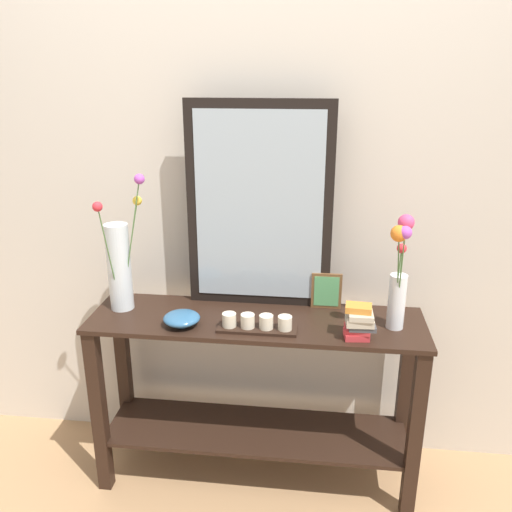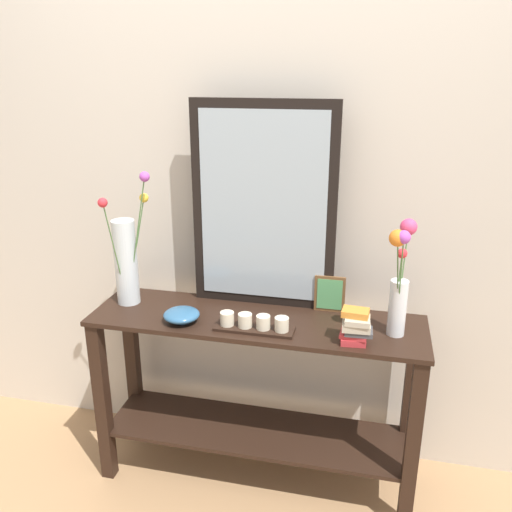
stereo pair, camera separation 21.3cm
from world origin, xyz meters
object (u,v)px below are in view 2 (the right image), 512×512
console_table (256,382)px  picture_frame_small (330,294)px  mirror_leaning (263,207)px  vase_right (400,281)px  candle_tray (254,324)px  book_stack (356,327)px  tall_vase_left (126,259)px  decorative_bowl (182,315)px

console_table → picture_frame_small: 0.50m
mirror_leaning → picture_frame_small: 0.46m
vase_right → candle_tray: (-0.54, -0.08, -0.20)m
vase_right → picture_frame_small: vase_right is taller
mirror_leaning → picture_frame_small: size_ratio=5.52×
console_table → mirror_leaning: (-0.01, 0.16, 0.74)m
mirror_leaning → candle_tray: bearing=-85.2°
picture_frame_small → book_stack: picture_frame_small is taller
tall_vase_left → decorative_bowl: (0.29, -0.13, -0.17)m
console_table → decorative_bowl: 0.45m
vase_right → decorative_bowl: bearing=-174.9°
mirror_leaning → tall_vase_left: size_ratio=1.48×
mirror_leaning → vase_right: mirror_leaning is taller
picture_frame_small → decorative_bowl: picture_frame_small is taller
console_table → book_stack: 0.57m
decorative_bowl → mirror_leaning: bearing=42.3°
vase_right → book_stack: (-0.15, -0.10, -0.16)m
console_table → book_stack: book_stack is taller
candle_tray → tall_vase_left: bearing=167.0°
console_table → picture_frame_small: bearing=26.5°
tall_vase_left → candle_tray: bearing=-13.0°
console_table → tall_vase_left: tall_vase_left is taller
mirror_leaning → picture_frame_small: mirror_leaning is taller
candle_tray → book_stack: size_ratio=2.37×
decorative_bowl → book_stack: size_ratio=1.11×
vase_right → picture_frame_small: size_ratio=2.89×
console_table → decorative_bowl: size_ratio=9.37×
mirror_leaning → vase_right: bearing=-17.8°
console_table → vase_right: size_ratio=3.05×
vase_right → book_stack: bearing=-146.8°
mirror_leaning → candle_tray: size_ratio=2.75×
mirror_leaning → decorative_bowl: 0.56m
console_table → vase_right: (0.56, -0.02, 0.53)m
vase_right → picture_frame_small: 0.35m
candle_tray → picture_frame_small: (0.27, 0.25, 0.05)m
mirror_leaning → tall_vase_left: (-0.58, -0.13, -0.23)m
mirror_leaning → decorative_bowl: size_ratio=5.87×
candle_tray → vase_right: bearing=8.7°
console_table → tall_vase_left: 0.78m
candle_tray → decorative_bowl: candle_tray is taller
book_stack → picture_frame_small: bearing=115.3°
console_table → tall_vase_left: size_ratio=2.36×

